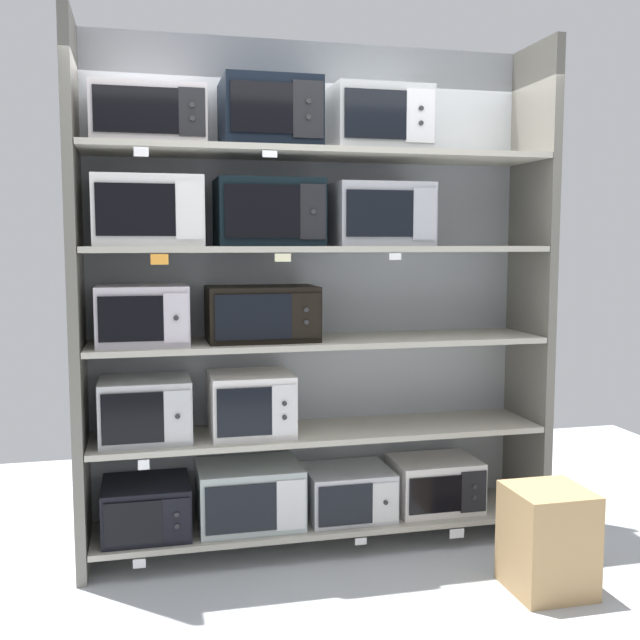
# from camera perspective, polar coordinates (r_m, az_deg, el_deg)

# --- Properties ---
(ground) EXTENTS (6.38, 6.00, 0.02)m
(ground) POSITION_cam_1_polar(r_m,az_deg,el_deg) (3.40, 4.27, -23.08)
(ground) COLOR #B2B7BC
(back_panel) EXTENTS (2.58, 0.04, 2.71)m
(back_panel) POSITION_cam_1_polar(r_m,az_deg,el_deg) (4.20, -0.82, 2.10)
(back_panel) COLOR #9EA3A8
(back_panel) RESTS_ON ground
(upright_left) EXTENTS (0.05, 0.48, 2.71)m
(upright_left) POSITION_cam_1_polar(r_m,az_deg,el_deg) (3.85, -17.99, 1.47)
(upright_left) COLOR #68645B
(upright_left) RESTS_ON ground
(upright_right) EXTENTS (0.05, 0.48, 2.71)m
(upright_right) POSITION_cam_1_polar(r_m,az_deg,el_deg) (4.39, 15.71, 2.05)
(upright_right) COLOR #68645B
(upright_right) RESTS_ON ground
(shelf_0) EXTENTS (2.38, 0.48, 0.03)m
(shelf_0) POSITION_cam_1_polar(r_m,az_deg,el_deg) (4.21, 0.00, -14.95)
(shelf_0) COLOR #ADA899
(shelf_0) RESTS_ON ground
(microwave_0) EXTENTS (0.44, 0.43, 0.27)m
(microwave_0) POSITION_cam_1_polar(r_m,az_deg,el_deg) (4.05, -13.03, -13.70)
(microwave_0) COLOR black
(microwave_0) RESTS_ON shelf_0
(microwave_1) EXTENTS (0.54, 0.42, 0.32)m
(microwave_1) POSITION_cam_1_polar(r_m,az_deg,el_deg) (4.08, -5.39, -13.04)
(microwave_1) COLOR #9BA5A3
(microwave_1) RESTS_ON shelf_0
(microwave_2) EXTENTS (0.46, 0.41, 0.26)m
(microwave_2) POSITION_cam_1_polar(r_m,az_deg,el_deg) (4.19, 2.13, -12.92)
(microwave_2) COLOR #BBBBC0
(microwave_2) RESTS_ON shelf_0
(microwave_3) EXTENTS (0.47, 0.37, 0.28)m
(microwave_3) POSITION_cam_1_polar(r_m,az_deg,el_deg) (4.35, 8.70, -12.16)
(microwave_3) COLOR silver
(microwave_3) RESTS_ON shelf_0
(price_tag_0) EXTENTS (0.06, 0.00, 0.04)m
(price_tag_0) POSITION_cam_1_polar(r_m,az_deg,el_deg) (3.90, -13.54, -17.52)
(price_tag_0) COLOR white
(price_tag_1) EXTENTS (0.06, 0.00, 0.03)m
(price_tag_1) POSITION_cam_1_polar(r_m,az_deg,el_deg) (4.04, 3.12, -16.42)
(price_tag_1) COLOR white
(price_tag_2) EXTENTS (0.08, 0.00, 0.05)m
(price_tag_2) POSITION_cam_1_polar(r_m,az_deg,el_deg) (4.22, 10.34, -15.65)
(price_tag_2) COLOR white
(shelf_1) EXTENTS (2.38, 0.48, 0.03)m
(shelf_1) POSITION_cam_1_polar(r_m,az_deg,el_deg) (4.06, 0.00, -8.50)
(shelf_1) COLOR #ADA899
(microwave_4) EXTENTS (0.45, 0.39, 0.31)m
(microwave_4) POSITION_cam_1_polar(r_m,az_deg,el_deg) (3.91, -13.11, -6.62)
(microwave_4) COLOR #B6B7B8
(microwave_4) RESTS_ON shelf_1
(microwave_5) EXTENTS (0.42, 0.40, 0.32)m
(microwave_5) POSITION_cam_1_polar(r_m,az_deg,el_deg) (3.95, -5.27, -6.33)
(microwave_5) COLOR silver
(microwave_5) RESTS_ON shelf_1
(price_tag_3) EXTENTS (0.05, 0.00, 0.05)m
(price_tag_3) POSITION_cam_1_polar(r_m,az_deg,el_deg) (3.74, -13.23, -10.64)
(price_tag_3) COLOR white
(shelf_2) EXTENTS (2.38, 0.48, 0.03)m
(shelf_2) POSITION_cam_1_polar(r_m,az_deg,el_deg) (3.97, 0.00, -1.65)
(shelf_2) COLOR #ADA899
(microwave_6) EXTENTS (0.44, 0.40, 0.30)m
(microwave_6) POSITION_cam_1_polar(r_m,az_deg,el_deg) (3.84, -13.31, 0.38)
(microwave_6) COLOR #BFB5BE
(microwave_6) RESTS_ON shelf_2
(microwave_7) EXTENTS (0.56, 0.36, 0.28)m
(microwave_7) POSITION_cam_1_polar(r_m,az_deg,el_deg) (3.89, -4.43, 0.49)
(microwave_7) COLOR black
(microwave_7) RESTS_ON shelf_2
(shelf_3) EXTENTS (2.38, 0.48, 0.03)m
(shelf_3) POSITION_cam_1_polar(r_m,az_deg,el_deg) (3.94, 0.00, 5.41)
(shelf_3) COLOR #ADA899
(microwave_8) EXTENTS (0.52, 0.42, 0.34)m
(microwave_8) POSITION_cam_1_polar(r_m,az_deg,el_deg) (3.83, -12.91, 8.02)
(microwave_8) COLOR silver
(microwave_8) RESTS_ON shelf_3
(microwave_9) EXTENTS (0.53, 0.39, 0.34)m
(microwave_9) POSITION_cam_1_polar(r_m,az_deg,el_deg) (3.88, -3.94, 8.11)
(microwave_9) COLOR black
(microwave_9) RESTS_ON shelf_3
(microwave_10) EXTENTS (0.51, 0.42, 0.33)m
(microwave_10) POSITION_cam_1_polar(r_m,az_deg,el_deg) (4.02, 4.46, 7.95)
(microwave_10) COLOR #9B9DA3
(microwave_10) RESTS_ON shelf_3
(price_tag_4) EXTENTS (0.08, 0.00, 0.05)m
(price_tag_4) POSITION_cam_1_polar(r_m,az_deg,el_deg) (3.59, -12.08, 4.52)
(price_tag_4) COLOR orange
(price_tag_5) EXTENTS (0.08, 0.00, 0.04)m
(price_tag_5) POSITION_cam_1_polar(r_m,az_deg,el_deg) (3.65, -2.83, 4.75)
(price_tag_5) COLOR beige
(price_tag_6) EXTENTS (0.06, 0.00, 0.03)m
(price_tag_6) POSITION_cam_1_polar(r_m,az_deg,el_deg) (3.80, 5.73, 4.81)
(price_tag_6) COLOR white
(shelf_4) EXTENTS (2.38, 0.48, 0.03)m
(shelf_4) POSITION_cam_1_polar(r_m,az_deg,el_deg) (3.96, 0.00, 12.49)
(shelf_4) COLOR #ADA899
(microwave_11) EXTENTS (0.54, 0.37, 0.28)m
(microwave_11) POSITION_cam_1_polar(r_m,az_deg,el_deg) (3.87, -12.90, 14.82)
(microwave_11) COLOR #BCB3B5
(microwave_11) RESTS_ON shelf_4
(microwave_12) EXTENTS (0.48, 0.43, 0.34)m
(microwave_12) POSITION_cam_1_polar(r_m,az_deg,el_deg) (3.93, -3.86, 15.26)
(microwave_12) COLOR black
(microwave_12) RESTS_ON shelf_4
(microwave_13) EXTENTS (0.50, 0.37, 0.33)m
(microwave_13) POSITION_cam_1_polar(r_m,az_deg,el_deg) (4.07, 4.46, 14.87)
(microwave_13) COLOR #A3A5A5
(microwave_13) RESTS_ON shelf_4
(price_tag_7) EXTENTS (0.07, 0.00, 0.04)m
(price_tag_7) POSITION_cam_1_polar(r_m,az_deg,el_deg) (3.61, -13.41, 12.32)
(price_tag_7) COLOR white
(price_tag_8) EXTENTS (0.07, 0.00, 0.03)m
(price_tag_8) POSITION_cam_1_polar(r_m,az_deg,el_deg) (3.66, -3.83, 12.46)
(price_tag_8) COLOR white
(shipping_carton) EXTENTS (0.36, 0.36, 0.49)m
(shipping_carton) POSITION_cam_1_polar(r_m,az_deg,el_deg) (3.82, 16.88, -15.66)
(shipping_carton) COLOR tan
(shipping_carton) RESTS_ON ground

